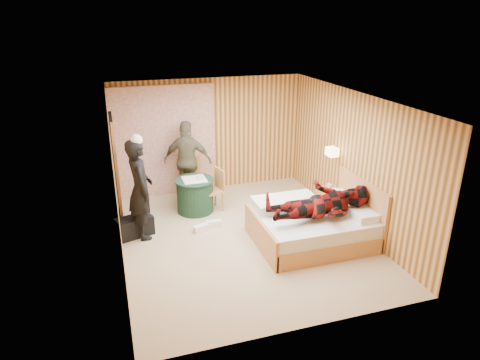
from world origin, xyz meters
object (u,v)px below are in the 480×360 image
object	(u,v)px
duffel_bag	(135,226)
woman_standing	(140,189)
chair_near	(215,186)
man_on_bed	(322,196)
nightstand	(331,204)
man_at_table	(188,161)
round_table	(195,195)
bed	(312,225)
wall_lamp	(332,152)
chair_far	(190,176)

from	to	relation	value
duffel_bag	woman_standing	xyz separation A→B (m)	(0.15, -0.05, 0.73)
chair_near	man_on_bed	distance (m)	2.45
nightstand	man_at_table	size ratio (longest dim) A/B	0.34
man_at_table	duffel_bag	bearing A→B (deg)	68.88
woman_standing	duffel_bag	bearing A→B (deg)	66.84
round_table	chair_near	world-z (taller)	chair_near
round_table	man_on_bed	bearing A→B (deg)	-49.41
nightstand	man_at_table	xyz separation A→B (m)	(-2.47, 1.74, 0.57)
round_table	duffel_bag	world-z (taller)	round_table
bed	woman_standing	size ratio (longest dim) A/B	1.08
woman_standing	round_table	bearing A→B (deg)	-61.33
duffel_bag	woman_standing	size ratio (longest dim) A/B	0.35
nightstand	man_at_table	world-z (taller)	man_at_table
wall_lamp	bed	size ratio (longest dim) A/B	0.13
chair_far	man_at_table	xyz separation A→B (m)	(-0.03, 0.03, 0.32)
nightstand	duffel_bag	xyz separation A→B (m)	(-3.73, 0.40, -0.11)
wall_lamp	woman_standing	bearing A→B (deg)	177.48
wall_lamp	man_on_bed	world-z (taller)	man_on_bed
duffel_bag	man_on_bed	distance (m)	3.38
wall_lamp	duffel_bag	bearing A→B (deg)	176.82
man_at_table	chair_near	bearing A→B (deg)	143.39
round_table	chair_near	xyz separation A→B (m)	(0.42, -0.03, 0.15)
round_table	man_on_bed	distance (m)	2.75
bed	man_on_bed	bearing A→B (deg)	-84.19
nightstand	chair_far	size ratio (longest dim) A/B	0.63
man_at_table	man_on_bed	xyz separation A→B (m)	(1.74, -2.69, 0.09)
chair_far	woman_standing	world-z (taller)	woman_standing
nightstand	woman_standing	xyz separation A→B (m)	(-3.58, 0.35, 0.62)
wall_lamp	man_at_table	xyz separation A→B (m)	(-2.52, 1.56, -0.44)
nightstand	man_on_bed	distance (m)	1.37
chair_near	duffel_bag	distance (m)	1.83
wall_lamp	man_on_bed	size ratio (longest dim) A/B	0.15
nightstand	duffel_bag	size ratio (longest dim) A/B	0.93
wall_lamp	chair_near	distance (m)	2.41
man_at_table	woman_standing	bearing A→B (deg)	73.60
chair_far	man_on_bed	distance (m)	3.19
nightstand	woman_standing	size ratio (longest dim) A/B	0.32
nightstand	chair_near	xyz separation A→B (m)	(-2.05, 1.06, 0.21)
bed	chair_near	bearing A→B (deg)	126.18
wall_lamp	round_table	size ratio (longest dim) A/B	0.33
man_on_bed	bed	bearing A→B (deg)	95.81
wall_lamp	nightstand	distance (m)	1.02
wall_lamp	woman_standing	size ratio (longest dim) A/B	0.14
nightstand	chair_near	world-z (taller)	chair_near
chair_far	man_at_table	distance (m)	0.33
nightstand	woman_standing	bearing A→B (deg)	174.47
nightstand	wall_lamp	bearing A→B (deg)	76.96
man_at_table	wall_lamp	bearing A→B (deg)	170.17
wall_lamp	bed	xyz separation A→B (m)	(-0.80, -0.91, -1.00)
chair_far	bed	bearing A→B (deg)	-34.61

